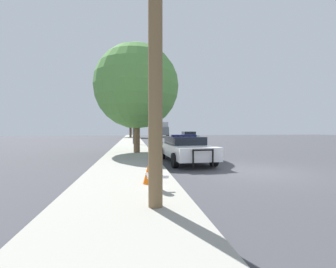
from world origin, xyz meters
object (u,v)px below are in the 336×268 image
Objects in this scene: car_background_oncoming at (189,136)px; traffic_light at (147,108)px; tree_sidewalk_far at (130,114)px; traffic_cone at (148,174)px; fire_hydrant at (158,175)px; tree_sidewalk_near at (137,87)px; police_car at (185,148)px; box_truck at (162,129)px; utility_pole at (155,29)px.

traffic_light is at bearing 38.64° from car_background_oncoming.
tree_sidewalk_far reaches higher than traffic_cone.
fire_hydrant is at bearing -74.05° from traffic_cone.
tree_sidewalk_near reaches higher than traffic_light.
box_truck is (3.87, 38.32, 1.01)m from police_car.
car_background_oncoming is (4.67, 17.56, 0.02)m from police_car.
fire_hydrant is 3.39m from utility_pole.
car_background_oncoming is 0.59× the size of box_truck.
traffic_light is at bearing 82.03° from tree_sidewalk_near.
box_truck is at bearing -98.51° from police_car.
tree_sidewalk_far is (-7.76, 17.27, 3.99)m from car_background_oncoming.
police_car reaches higher than traffic_cone.
car_background_oncoming reaches higher than traffic_cone.
utility_pole is (-2.21, -6.79, 2.95)m from police_car.
tree_sidewalk_near is (-0.36, 9.61, 4.05)m from fire_hydrant.
tree_sidewalk_near is at bearing -88.69° from tree_sidewalk_far.
utility_pole is 1.24× the size of traffic_light.
fire_hydrant is at bearing -92.83° from traffic_light.
car_background_oncoming is 15.74m from tree_sidewalk_near.
police_car is 7.72m from utility_pole.
police_car is 0.75× the size of utility_pole.
utility_pole is at bearing -89.04° from tree_sidewalk_near.
traffic_cone is at bearing 74.91° from car_background_oncoming.
traffic_light is 18.55m from traffic_cone.
tree_sidewalk_near is at bearing -97.97° from traffic_light.
tree_sidewalk_near reaches higher than utility_pole.
traffic_cone is (-6.10, -43.19, -1.33)m from box_truck.
utility_pole reaches higher than fire_hydrant.
utility_pole is 3.80m from traffic_cone.
box_truck is at bearing 82.36° from fire_hydrant.
fire_hydrant is 0.10× the size of tree_sidewalk_near.
traffic_cone is (-6.90, -22.43, -0.34)m from car_background_oncoming.
utility_pole is at bearing -93.18° from traffic_light.
traffic_cone is (-0.02, 1.92, -3.27)m from utility_pole.
traffic_light reaches higher than fire_hydrant.
traffic_light reaches higher than car_background_oncoming.
police_car is at bearing -59.32° from tree_sidewalk_near.
tree_sidewalk_far is (-1.07, 40.42, 4.22)m from fire_hydrant.
police_car is at bearing 77.13° from car_background_oncoming.
traffic_light is at bearing 87.17° from fire_hydrant.
tree_sidewalk_far is at bearing 91.51° from fire_hydrant.
utility_pole is 10.85m from tree_sidewalk_near.
police_car is at bearing 88.14° from box_truck.
traffic_light is 0.76× the size of tree_sidewalk_far.
utility_pole reaches higher than traffic_cone.
police_car is 7.25× the size of fire_hydrant.
police_car is 35.20m from tree_sidewalk_far.
tree_sidewalk_far is (-2.00, 21.55, 0.67)m from traffic_light.
tree_sidewalk_near is 9.82m from traffic_cone.
utility_pole is 25.47m from car_background_oncoming.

